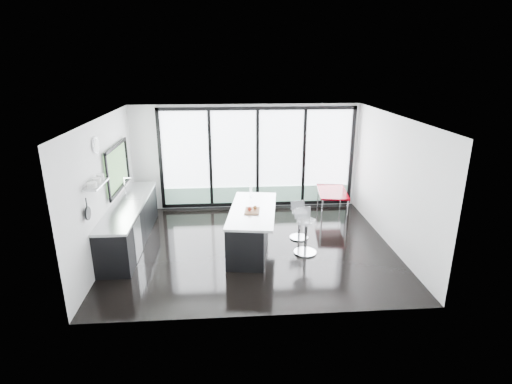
{
  "coord_description": "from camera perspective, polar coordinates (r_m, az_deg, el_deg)",
  "views": [
    {
      "loc": [
        -0.51,
        -7.89,
        3.88
      ],
      "look_at": [
        0.1,
        0.3,
        1.15
      ],
      "focal_mm": 28.0,
      "sensor_mm": 36.0,
      "label": 1
    }
  ],
  "objects": [
    {
      "name": "wall_front",
      "position": [
        5.95,
        1.05,
        -6.24
      ],
      "size": [
        6.0,
        0.0,
        2.8
      ],
      "primitive_type": "cube",
      "color": "silver",
      "rests_on": "ground"
    },
    {
      "name": "floor",
      "position": [
        8.8,
        -0.51,
        -7.75
      ],
      "size": [
        6.0,
        5.0,
        0.0
      ],
      "primitive_type": "cube",
      "color": "black",
      "rests_on": "ground"
    },
    {
      "name": "red_table",
      "position": [
        10.55,
        10.76,
        -1.59
      ],
      "size": [
        0.88,
        1.33,
        0.67
      ],
      "primitive_type": "cube",
      "rotation": [
        0.0,
        0.0,
        -0.14
      ],
      "color": "#75000A",
      "rests_on": "floor"
    },
    {
      "name": "island",
      "position": [
        8.55,
        -0.95,
        -5.18
      ],
      "size": [
        1.24,
        2.32,
        1.17
      ],
      "color": "black",
      "rests_on": "floor"
    },
    {
      "name": "bar_stool_far",
      "position": [
        9.1,
        6.2,
        -4.66
      ],
      "size": [
        0.49,
        0.49,
        0.66
      ],
      "primitive_type": "cylinder",
      "rotation": [
        0.0,
        0.0,
        0.19
      ],
      "color": "silver",
      "rests_on": "floor"
    },
    {
      "name": "bar_stool_near",
      "position": [
        8.42,
        7.12,
        -6.35
      ],
      "size": [
        0.6,
        0.6,
        0.75
      ],
      "primitive_type": "cylinder",
      "rotation": [
        0.0,
        0.0,
        0.33
      ],
      "color": "silver",
      "rests_on": "floor"
    },
    {
      "name": "wall_right",
      "position": [
        8.98,
        18.94,
        1.34
      ],
      "size": [
        0.0,
        5.0,
        2.8
      ],
      "primitive_type": "cube",
      "color": "silver",
      "rests_on": "ground"
    },
    {
      "name": "ceiling",
      "position": [
        7.98,
        -0.57,
        10.61
      ],
      "size": [
        6.0,
        5.0,
        0.0
      ],
      "primitive_type": "cube",
      "color": "white",
      "rests_on": "wall_back"
    },
    {
      "name": "wall_back",
      "position": [
        10.7,
        0.05,
        4.29
      ],
      "size": [
        6.0,
        0.09,
        2.8
      ],
      "color": "silver",
      "rests_on": "ground"
    },
    {
      "name": "wall_left",
      "position": [
        8.83,
        -20.31,
        2.01
      ],
      "size": [
        0.26,
        5.0,
        2.8
      ],
      "color": "silver",
      "rests_on": "ground"
    },
    {
      "name": "counter_cabinets",
      "position": [
        9.22,
        -17.55,
        -4.26
      ],
      "size": [
        0.69,
        3.24,
        1.36
      ],
      "color": "black",
      "rests_on": "floor"
    }
  ]
}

